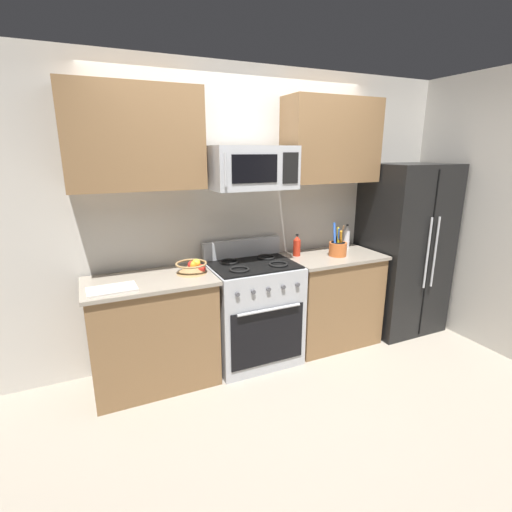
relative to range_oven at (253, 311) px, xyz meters
name	(u,v)px	position (x,y,z in m)	size (l,w,h in m)	color
ground_plane	(288,398)	(0.00, -0.67, -0.47)	(16.00, 16.00, 0.00)	gray
wall_back	(237,215)	(0.00, 0.36, 0.83)	(8.00, 0.10, 2.60)	beige
counter_left	(153,332)	(-0.89, 0.00, -0.02)	(1.01, 0.58, 0.91)	olive
range_oven	(253,311)	(0.00, 0.00, 0.00)	(0.76, 0.63, 1.09)	#B2B5BA
counter_right	(331,299)	(0.85, 0.00, -0.02)	(0.92, 0.58, 0.91)	olive
refrigerator	(403,249)	(1.73, -0.02, 0.40)	(0.80, 0.70, 1.76)	black
wall_right	(501,215)	(2.23, -0.67, 0.83)	(0.10, 8.00, 2.60)	beige
microwave	(252,168)	(0.00, 0.03, 1.27)	(0.70, 0.44, 0.35)	#B2B5BA
upper_cabinets_left	(135,138)	(-0.90, 0.14, 1.49)	(1.00, 0.34, 0.75)	olive
upper_cabinets_right	(331,141)	(0.86, 0.14, 1.49)	(0.91, 0.34, 0.75)	olive
utensil_crock	(338,248)	(0.87, -0.04, 0.51)	(0.17, 0.17, 0.32)	#D1662D
fruit_basket	(192,267)	(-0.55, 0.02, 0.49)	(0.26, 0.26, 0.11)	#9E7A4C
apple_loose	(202,269)	(-0.47, -0.01, 0.47)	(0.07, 0.07, 0.07)	red
cutting_board	(112,289)	(-1.18, -0.13, 0.44)	(0.34, 0.20, 0.02)	silver
bottle_vinegar	(347,237)	(1.13, 0.17, 0.55)	(0.06, 0.06, 0.25)	silver
bottle_hot_sauce	(297,246)	(0.51, 0.12, 0.53)	(0.07, 0.07, 0.21)	red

